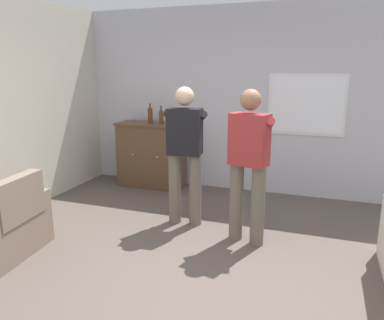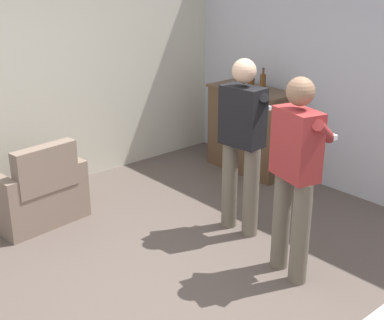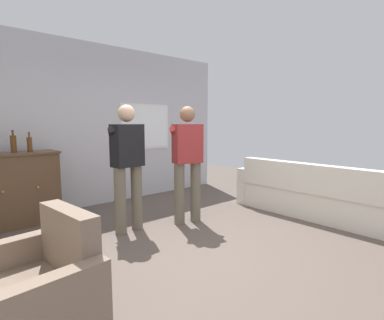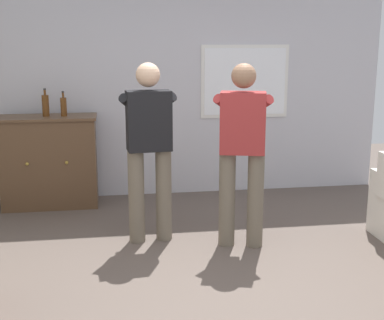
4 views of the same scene
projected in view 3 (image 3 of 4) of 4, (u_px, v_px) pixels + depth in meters
name	position (u px, v px, depth m)	size (l,w,h in m)	color
ground	(205.00, 247.00, 3.52)	(10.40, 10.40, 0.00)	brown
wall_back_with_window	(102.00, 126.00, 5.33)	(5.20, 0.15, 2.80)	silver
couch	(312.00, 196.00, 4.58)	(0.57, 2.59, 0.85)	silver
armchair	(39.00, 297.00, 1.99)	(0.72, 0.94, 0.85)	#7F6B5B
sideboard_cabinet	(17.00, 189.00, 4.21)	(1.09, 0.49, 1.04)	brown
bottle_wine_green	(13.00, 144.00, 4.12)	(0.08, 0.08, 0.31)	#593314
bottle_liquor_amber	(30.00, 144.00, 4.24)	(0.07, 0.07, 0.28)	#593314
person_standing_left	(127.00, 162.00, 3.93)	(0.56, 0.49, 1.68)	#6B6051
person_standing_right	(187.00, 159.00, 4.28)	(0.54, 0.52, 1.68)	#6B6051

